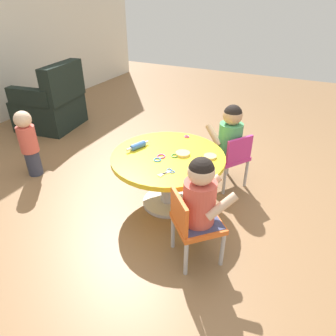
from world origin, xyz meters
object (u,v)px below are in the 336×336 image
object	(u,v)px
armchair_dark	(52,105)
toddler_standing	(28,142)
craft_table	(168,167)
craft_scissors	(168,172)
rolling_pin	(138,146)
seated_child_right	(230,133)
child_chair_right	(231,157)
child_chair_left	(193,223)
seated_child_left	(201,194)

from	to	relation	value
armchair_dark	toddler_standing	distance (m)	1.25
craft_table	craft_scissors	world-z (taller)	craft_scissors
rolling_pin	craft_scissors	world-z (taller)	rolling_pin
rolling_pin	armchair_dark	bearing A→B (deg)	64.76
craft_table	rolling_pin	distance (m)	0.31
toddler_standing	seated_child_right	bearing A→B (deg)	-68.94
child_chair_right	toddler_standing	distance (m)	1.94
toddler_standing	craft_scissors	xyz separation A→B (m)	(-0.08, -1.55, 0.12)
toddler_standing	rolling_pin	distance (m)	1.17
child_chair_right	craft_scissors	bearing A→B (deg)	160.00
child_chair_right	rolling_pin	size ratio (longest dim) A/B	2.39
child_chair_left	seated_child_right	bearing A→B (deg)	3.72
child_chair_right	seated_child_right	distance (m)	0.23
child_chair_left	toddler_standing	bearing A→B (deg)	79.79
child_chair_right	armchair_dark	distance (m)	2.56
child_chair_left	rolling_pin	distance (m)	0.88
craft_scissors	child_chair_left	bearing A→B (deg)	-129.08
child_chair_right	armchair_dark	size ratio (longest dim) A/B	0.63
child_chair_left	craft_scissors	distance (m)	0.43
seated_child_right	craft_scissors	bearing A→B (deg)	162.74
craft_scissors	armchair_dark	bearing A→B (deg)	63.82
craft_table	child_chair_left	world-z (taller)	child_chair_left
child_chair_left	craft_scissors	size ratio (longest dim) A/B	3.76
child_chair_left	seated_child_left	world-z (taller)	seated_child_left
craft_table	rolling_pin	size ratio (longest dim) A/B	4.13
toddler_standing	rolling_pin	size ratio (longest dim) A/B	3.00
child_chair_left	rolling_pin	xyz separation A→B (m)	(0.48, 0.70, 0.20)
seated_child_right	rolling_pin	size ratio (longest dim) A/B	2.28
craft_table	child_chair_left	bearing A→B (deg)	-138.99
armchair_dark	rolling_pin	distance (m)	2.07
child_chair_left	seated_child_right	distance (m)	1.05
rolling_pin	toddler_standing	bearing A→B (deg)	97.37
craft_table	toddler_standing	size ratio (longest dim) A/B	1.38
rolling_pin	seated_child_right	bearing A→B (deg)	-49.79
seated_child_left	craft_table	bearing A→B (deg)	44.57
craft_table	child_chair_left	xyz separation A→B (m)	(-0.49, -0.42, -0.06)
child_chair_left	seated_child_right	xyz separation A→B (m)	(1.02, 0.07, 0.23)
rolling_pin	craft_scissors	size ratio (longest dim) A/B	1.57
seated_child_right	rolling_pin	distance (m)	0.84
child_chair_right	rolling_pin	world-z (taller)	child_chair_right
seated_child_left	armchair_dark	xyz separation A→B (m)	(1.33, 2.60, -0.22)
toddler_standing	rolling_pin	world-z (taller)	toddler_standing
toddler_standing	craft_table	bearing A→B (deg)	-83.92
child_chair_right	armchair_dark	bearing A→B (deg)	81.86
craft_table	armchair_dark	distance (m)	2.32
armchair_dark	craft_scissors	distance (m)	2.53
toddler_standing	armchair_dark	bearing A→B (deg)	34.91
craft_table	child_chair_right	xyz separation A→B (m)	(0.51, -0.39, -0.06)
child_chair_right	seated_child_right	size ratio (longest dim) A/B	1.05
armchair_dark	child_chair_left	bearing A→B (deg)	-117.92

